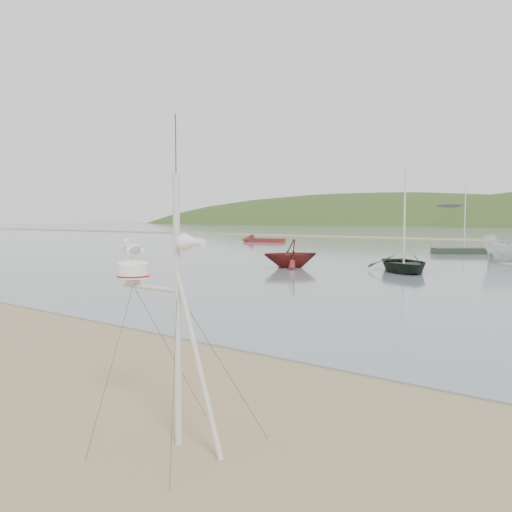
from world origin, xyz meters
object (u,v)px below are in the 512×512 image
Objects in this scene: mast_rig at (173,367)px; dinghy_red_far at (257,240)px; boat_dark at (404,230)px; sailboat_dark_mid at (485,251)px; boat_red at (291,241)px.

dinghy_red_far is at bearing 127.52° from mast_rig.
boat_dark is 0.77× the size of dinghy_red_far.
mast_rig reaches higher than dinghy_red_far.
mast_rig is at bearing -52.48° from dinghy_red_far.
boat_dark is (-6.92, 23.42, 1.30)m from mast_rig.
sailboat_dark_mid is at bearing 100.66° from mast_rig.
mast_rig is at bearing -79.34° from sailboat_dark_mid.
dinghy_red_far is at bearing 100.29° from boat_dark.
boat_dark is 38.76m from dinghy_red_far.
mast_rig is at bearing -21.06° from boat_red.
sailboat_dark_mid is at bearing 52.84° from boat_dark.
boat_red is (-13.38, 21.82, 0.61)m from mast_rig.
mast_rig is 25.60m from boat_red.
dinghy_red_far is (-23.45, 26.14, -1.37)m from boat_red.
boat_dark reaches higher than boat_red.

